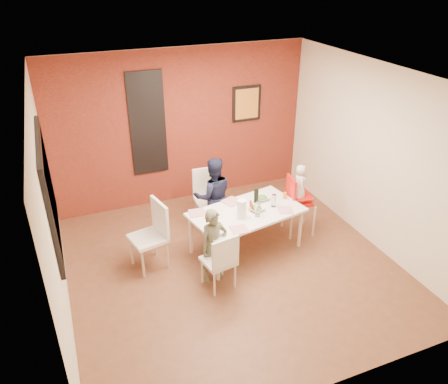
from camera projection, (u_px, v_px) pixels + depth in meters
name	position (u px, v px, depth m)	size (l,w,h in m)	color
ground	(232.00, 265.00, 6.33)	(4.50, 4.50, 0.00)	brown
ceiling	(234.00, 78.00, 5.06)	(4.50, 4.50, 0.02)	white
wall_back	(182.00, 127.00, 7.54)	(4.50, 0.02, 2.70)	#F3E9C9
wall_front	(331.00, 288.00, 3.85)	(4.50, 0.02, 2.70)	#F3E9C9
wall_left	(50.00, 215.00, 4.96)	(0.02, 4.50, 2.70)	#F3E9C9
wall_right	(373.00, 156.00, 6.43)	(0.02, 4.50, 2.70)	#F3E9C9
brick_accent_wall	(182.00, 128.00, 7.52)	(4.50, 0.02, 2.70)	maroon
picture_window_frame	(49.00, 191.00, 5.03)	(0.05, 1.70, 1.30)	black
picture_window_pane	(50.00, 191.00, 5.04)	(0.02, 1.55, 1.15)	black
glassblock_strip	(148.00, 124.00, 7.24)	(0.55, 0.03, 1.70)	silver
glassblock_surround	(148.00, 124.00, 7.24)	(0.60, 0.03, 1.76)	black
art_print_frame	(247.00, 104.00, 7.76)	(0.54, 0.03, 0.64)	black
art_print_canvas	(247.00, 104.00, 7.74)	(0.44, 0.01, 0.54)	gold
dining_table	(247.00, 215.00, 6.39)	(1.76, 1.19, 0.67)	white
chair_near	(221.00, 259.00, 5.67)	(0.46, 0.46, 0.85)	silver
chair_far	(208.00, 195.00, 7.08)	(0.48, 0.48, 0.97)	silver
chair_left	(153.00, 231.00, 6.10)	(0.55, 0.55, 0.99)	white
high_chair	(297.00, 199.00, 6.83)	(0.47, 0.47, 0.98)	red
child_near	(214.00, 246.00, 5.82)	(0.39, 0.26, 1.08)	#52513A
child_far	(213.00, 196.00, 6.83)	(0.62, 0.49, 1.28)	black
toddler	(300.00, 183.00, 6.70)	(0.29, 0.19, 0.60)	beige
plate_near_left	(240.00, 229.00, 5.92)	(0.23, 0.23, 0.01)	silver
plate_far_mid	(232.00, 201.00, 6.60)	(0.24, 0.24, 0.01)	white
plate_near_right	(286.00, 210.00, 6.37)	(0.21, 0.21, 0.01)	white
plate_far_left	(197.00, 213.00, 6.31)	(0.23, 0.23, 0.01)	silver
salad_bowl_a	(256.00, 208.00, 6.37)	(0.23, 0.23, 0.06)	white
salad_bowl_b	(262.00, 198.00, 6.66)	(0.21, 0.21, 0.05)	silver
wine_bottle	(256.00, 198.00, 6.44)	(0.07, 0.07, 0.26)	black
wine_glass_a	(258.00, 209.00, 6.19)	(0.08, 0.08, 0.22)	white
wine_glass_b	(274.00, 201.00, 6.44)	(0.07, 0.07, 0.20)	silver
paper_towel_roll	(242.00, 209.00, 6.13)	(0.13, 0.13, 0.28)	white
condiment_red	(252.00, 208.00, 6.31)	(0.03, 0.03, 0.13)	red
condiment_green	(250.00, 204.00, 6.42)	(0.03, 0.03, 0.12)	#407E2A
condiment_brown	(251.00, 205.00, 6.39)	(0.03, 0.03, 0.13)	brown
sippy_cup	(285.00, 196.00, 6.67)	(0.06, 0.06, 0.10)	orange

